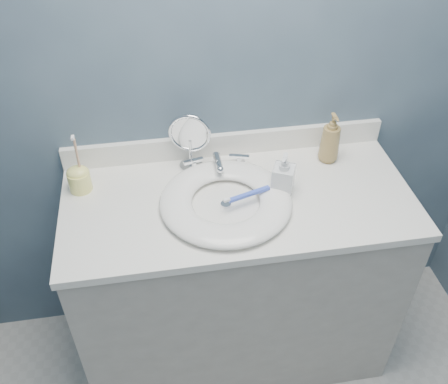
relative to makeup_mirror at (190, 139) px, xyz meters
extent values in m
cube|color=#425363|center=(0.14, 0.07, 0.20)|extent=(2.20, 0.02, 2.40)
cube|color=#B7B1A7|center=(0.14, -0.20, -0.58)|extent=(1.20, 0.55, 0.85)
cube|color=white|center=(0.14, -0.20, -0.14)|extent=(1.22, 0.57, 0.03)
cube|color=white|center=(0.14, 0.06, -0.08)|extent=(1.22, 0.02, 0.09)
cylinder|color=silver|center=(0.09, -0.23, -0.12)|extent=(0.04, 0.04, 0.01)
cube|color=silver|center=(0.09, -0.02, -0.12)|extent=(0.22, 0.05, 0.01)
cylinder|color=silver|center=(0.09, -0.02, -0.09)|extent=(0.03, 0.03, 0.06)
cylinder|color=silver|center=(0.09, -0.07, -0.06)|extent=(0.02, 0.09, 0.02)
sphere|color=silver|center=(0.09, -0.11, -0.06)|extent=(0.03, 0.03, 0.03)
cylinder|color=silver|center=(0.01, -0.02, -0.10)|extent=(0.02, 0.02, 0.03)
cube|color=silver|center=(0.01, -0.02, -0.08)|extent=(0.08, 0.03, 0.01)
cylinder|color=silver|center=(0.18, -0.02, -0.10)|extent=(0.02, 0.02, 0.03)
cube|color=silver|center=(0.18, -0.02, -0.08)|extent=(0.08, 0.03, 0.01)
cylinder|color=silver|center=(0.00, 0.00, -0.12)|extent=(0.09, 0.09, 0.01)
cylinder|color=silver|center=(0.00, 0.00, -0.06)|extent=(0.01, 0.01, 0.11)
torus|color=silver|center=(0.00, 0.00, 0.03)|extent=(0.15, 0.05, 0.15)
cylinder|color=white|center=(0.00, 0.00, 0.03)|extent=(0.13, 0.04, 0.13)
imported|color=olive|center=(0.52, -0.04, -0.03)|extent=(0.08, 0.08, 0.20)
imported|color=silver|center=(0.30, -0.20, -0.04)|extent=(0.10, 0.10, 0.16)
cylinder|color=#F9F37C|center=(-0.40, -0.07, -0.09)|extent=(0.08, 0.08, 0.07)
ellipsoid|color=#F9F37C|center=(-0.40, -0.07, -0.05)|extent=(0.08, 0.07, 0.05)
cylinder|color=tan|center=(-0.39, -0.07, 0.02)|extent=(0.02, 0.03, 0.15)
cube|color=white|center=(-0.39, -0.07, 0.10)|extent=(0.01, 0.02, 0.01)
cube|color=blue|center=(0.17, -0.24, -0.08)|extent=(0.15, 0.06, 0.01)
cube|color=white|center=(0.09, -0.26, -0.07)|extent=(0.02, 0.02, 0.01)
camera|label=1|loc=(-0.12, -1.48, 1.02)|focal=40.00mm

